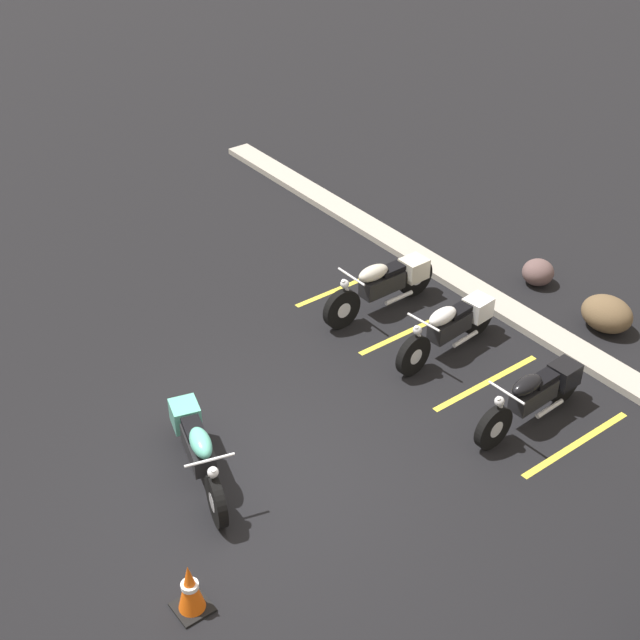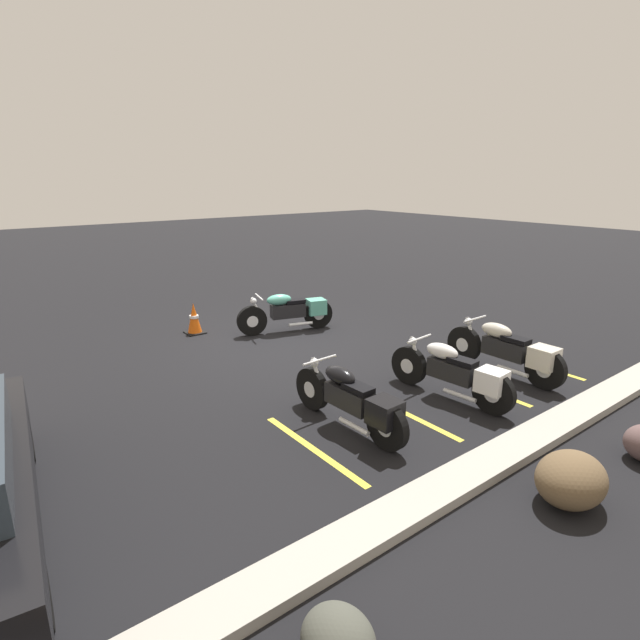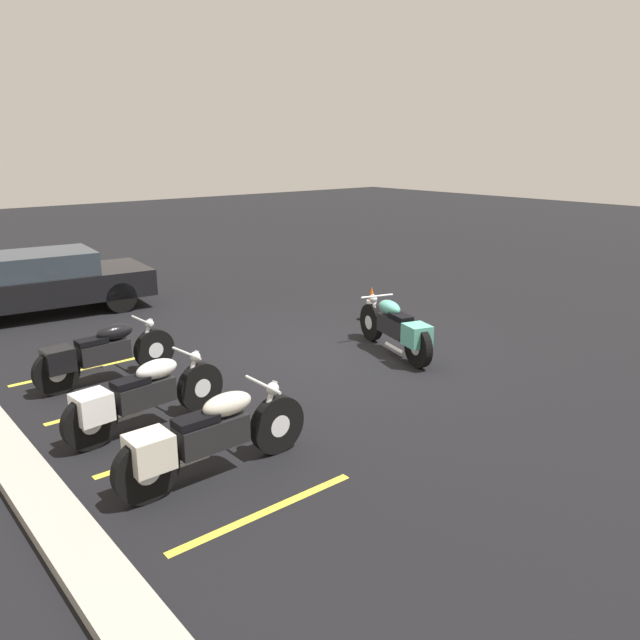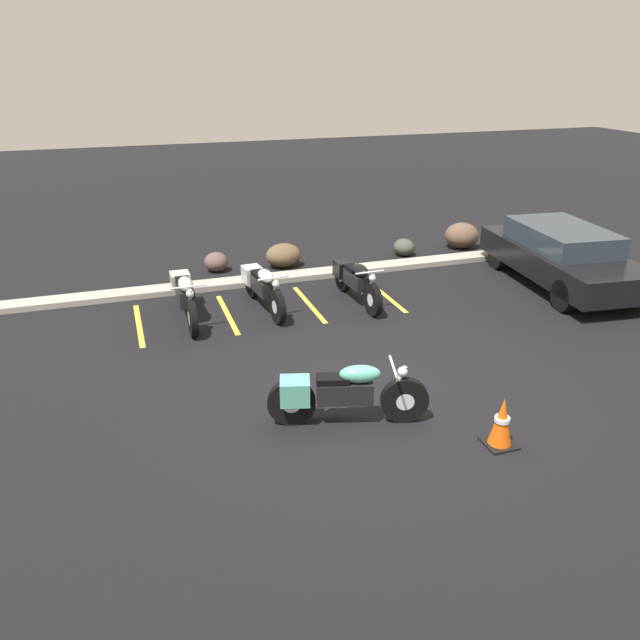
{
  "view_description": "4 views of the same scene",
  "coord_description": "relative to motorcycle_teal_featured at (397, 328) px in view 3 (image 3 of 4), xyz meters",
  "views": [
    {
      "loc": [
        7.12,
        -4.43,
        8.27
      ],
      "look_at": [
        -1.25,
        1.91,
        1.06
      ],
      "focal_mm": 50.0,
      "sensor_mm": 36.0,
      "label": 1
    },
    {
      "loc": [
        5.42,
        8.4,
        3.4
      ],
      "look_at": [
        -0.28,
        0.95,
        0.66
      ],
      "focal_mm": 28.0,
      "sensor_mm": 36.0,
      "label": 2
    },
    {
      "loc": [
        -7.43,
        6.79,
        3.43
      ],
      "look_at": [
        -0.53,
        1.04,
        0.88
      ],
      "focal_mm": 35.0,
      "sensor_mm": 36.0,
      "label": 3
    },
    {
      "loc": [
        -3.21,
        -7.5,
        4.7
      ],
      "look_at": [
        -0.19,
        1.54,
        0.64
      ],
      "focal_mm": 35.0,
      "sensor_mm": 36.0,
      "label": 4
    }
  ],
  "objects": [
    {
      "name": "parked_bike_0",
      "position": [
        -1.52,
        4.48,
        0.01
      ],
      "size": [
        0.64,
        2.28,
        0.9
      ],
      "rotation": [
        0.0,
        0.0,
        -1.56
      ],
      "color": "black",
      "rests_on": "ground"
    },
    {
      "name": "ground",
      "position": [
        0.6,
        0.56,
        -0.46
      ],
      "size": [
        60.0,
        60.0,
        0.0
      ],
      "primitive_type": "plane",
      "color": "black"
    },
    {
      "name": "parked_bike_1",
      "position": [
        -0.0,
        4.54,
        -0.01
      ],
      "size": [
        0.63,
        2.19,
        0.86
      ],
      "rotation": [
        0.0,
        0.0,
        -1.47
      ],
      "color": "black",
      "rests_on": "ground"
    },
    {
      "name": "motorcycle_teal_featured",
      "position": [
        0.0,
        0.0,
        0.0
      ],
      "size": [
        2.16,
        0.9,
        0.87
      ],
      "rotation": [
        0.0,
        0.0,
        -0.28
      ],
      "color": "black",
      "rests_on": "ground"
    },
    {
      "name": "concrete_curb",
      "position": [
        0.6,
        6.0,
        -0.4
      ],
      "size": [
        18.0,
        0.5,
        0.12
      ],
      "primitive_type": "cube",
      "color": "#A8A399",
      "rests_on": "ground"
    },
    {
      "name": "stall_line_2",
      "position": [
        0.94,
        4.38,
        -0.46
      ],
      "size": [
        0.1,
        2.1,
        0.0
      ],
      "primitive_type": "cube",
      "color": "gold",
      "rests_on": "ground"
    },
    {
      "name": "stall_line_1",
      "position": [
        -0.75,
        4.38,
        -0.46
      ],
      "size": [
        0.1,
        2.1,
        0.0
      ],
      "primitive_type": "cube",
      "color": "gold",
      "rests_on": "ground"
    },
    {
      "name": "stall_line_3",
      "position": [
        2.63,
        4.38,
        -0.46
      ],
      "size": [
        0.1,
        2.1,
        0.0
      ],
      "primitive_type": "cube",
      "color": "gold",
      "rests_on": "ground"
    },
    {
      "name": "traffic_cone",
      "position": [
        1.8,
        -1.17,
        -0.14
      ],
      "size": [
        0.4,
        0.4,
        0.7
      ],
      "color": "black",
      "rests_on": "ground"
    },
    {
      "name": "car_black",
      "position": [
        6.55,
        3.77,
        0.22
      ],
      "size": [
        2.23,
        4.46,
        1.29
      ],
      "rotation": [
        0.0,
        0.0,
        -1.67
      ],
      "color": "black",
      "rests_on": "ground"
    },
    {
      "name": "parked_bike_2",
      "position": [
        1.9,
        4.3,
        -0.01
      ],
      "size": [
        0.61,
        2.16,
        0.85
      ],
      "rotation": [
        0.0,
        0.0,
        -1.53
      ],
      "color": "black",
      "rests_on": "ground"
    },
    {
      "name": "stall_line_0",
      "position": [
        -2.44,
        4.38,
        -0.46
      ],
      "size": [
        0.1,
        2.1,
        0.0
      ],
      "primitive_type": "cube",
      "color": "gold",
      "rests_on": "ground"
    }
  ]
}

